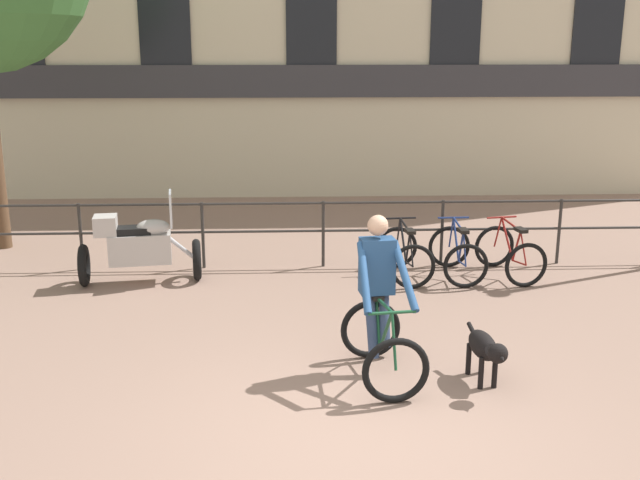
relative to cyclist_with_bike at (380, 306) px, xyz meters
name	(u,v)px	position (x,y,z in m)	size (l,w,h in m)	color
ground_plane	(350,431)	(-0.41, -1.23, -0.76)	(60.00, 60.00, 0.00)	#8E7060
canal_railing	(323,223)	(-0.41, 3.97, -0.05)	(15.05, 0.05, 1.05)	#2D2B28
cyclist_with_bike	(380,306)	(0.00, 0.00, 0.00)	(0.81, 1.24, 1.70)	black
dog	(486,349)	(1.06, -0.31, -0.37)	(0.30, 0.97, 0.57)	black
parked_motorcycle	(139,246)	(-3.13, 3.25, -0.20)	(1.80, 0.85, 1.35)	black
parked_bicycle_near_lamp	(405,255)	(0.78, 3.32, -0.41)	(0.75, 1.16, 0.86)	black
parked_bicycle_mid_left	(457,254)	(1.57, 3.32, -0.41)	(0.68, 1.12, 0.86)	black
parked_bicycle_mid_right	(510,254)	(2.37, 3.32, -0.41)	(0.84, 1.21, 0.86)	black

